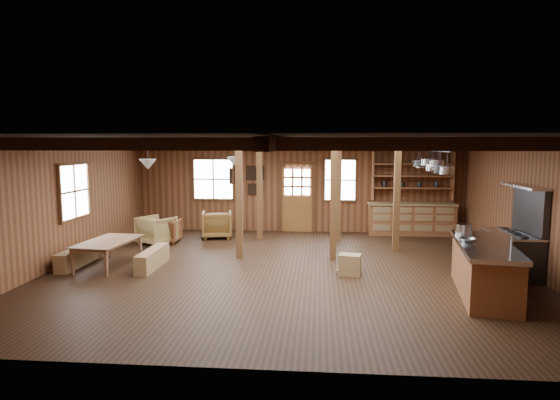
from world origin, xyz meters
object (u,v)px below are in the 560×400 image
Objects in this scene: kitchen_island at (484,269)px; dining_table at (110,254)px; commercial_range at (514,246)px; armchair_b at (217,224)px; armchair_c at (157,230)px; armchair_a at (166,231)px.

dining_table is (-7.50, 1.34, -0.19)m from kitchen_island.
armchair_b is (-6.90, 3.32, -0.23)m from commercial_range.
commercial_range is 1.13× the size of dining_table.
kitchen_island is 1.40× the size of commercial_range.
armchair_c is (-7.28, 3.71, -0.10)m from kitchen_island.
armchair_c is at bearing -0.13° from dining_table.
dining_table is 2.30× the size of armchair_a.
dining_table is 2.38m from armchair_c.
kitchen_island is 8.17m from armchair_c.
kitchen_island is 7.62m from dining_table.
commercial_range is at bearing 142.50° from armchair_b.
armchair_c is (-0.19, -0.22, 0.06)m from armchair_a.
armchair_a is (0.41, 2.59, 0.04)m from dining_table.
armchair_b is at bearing -147.95° from armchair_a.
armchair_a is (-7.09, 3.93, -0.15)m from kitchen_island.
armchair_b reaches higher than armchair_c.
armchair_b reaches higher than dining_table.
armchair_c is (-1.43, -0.98, -0.00)m from armchair_b.
kitchen_island is 1.74m from commercial_range.
dining_table is 2.62m from armchair_a.
dining_table is at bearing -179.76° from commercial_range.
dining_table is (-8.55, -0.04, -0.32)m from commercial_range.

